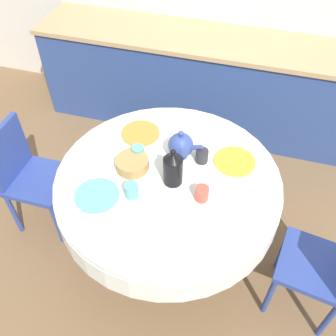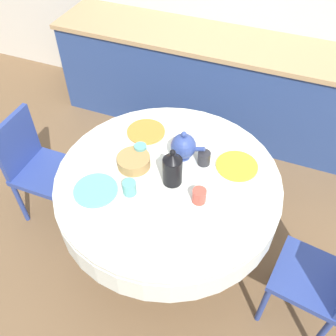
{
  "view_description": "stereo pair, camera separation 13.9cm",
  "coord_description": "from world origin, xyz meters",
  "px_view_note": "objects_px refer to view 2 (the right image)",
  "views": [
    {
      "loc": [
        0.43,
        -1.45,
        2.44
      ],
      "look_at": [
        0.0,
        0.0,
        0.85
      ],
      "focal_mm": 40.0,
      "sensor_mm": 36.0,
      "label": 1
    },
    {
      "loc": [
        0.56,
        -1.4,
        2.44
      ],
      "look_at": [
        0.0,
        0.0,
        0.85
      ],
      "focal_mm": 40.0,
      "sensor_mm": 36.0,
      "label": 2
    }
  ],
  "objects_px": {
    "coffee_carafe": "(172,169)",
    "chair_left": "(326,278)",
    "chair_right": "(36,164)",
    "teapot": "(184,146)"
  },
  "relations": [
    {
      "from": "coffee_carafe",
      "to": "chair_left",
      "type": "bearing_deg",
      "value": -7.78
    },
    {
      "from": "chair_left",
      "to": "chair_right",
      "type": "height_order",
      "value": "same"
    },
    {
      "from": "coffee_carafe",
      "to": "teapot",
      "type": "height_order",
      "value": "coffee_carafe"
    },
    {
      "from": "chair_right",
      "to": "teapot",
      "type": "bearing_deg",
      "value": 100.63
    },
    {
      "from": "chair_left",
      "to": "teapot",
      "type": "bearing_deg",
      "value": 79.05
    },
    {
      "from": "coffee_carafe",
      "to": "chair_right",
      "type": "bearing_deg",
      "value": 179.28
    },
    {
      "from": "chair_left",
      "to": "chair_right",
      "type": "xyz_separation_m",
      "value": [
        -2.04,
        0.15,
        0.0
      ]
    },
    {
      "from": "coffee_carafe",
      "to": "teapot",
      "type": "relative_size",
      "value": 1.17
    },
    {
      "from": "teapot",
      "to": "chair_right",
      "type": "bearing_deg",
      "value": -168.94
    },
    {
      "from": "coffee_carafe",
      "to": "teapot",
      "type": "bearing_deg",
      "value": 92.77
    }
  ]
}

